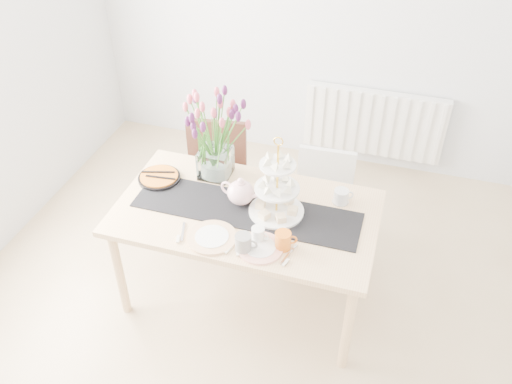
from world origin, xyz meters
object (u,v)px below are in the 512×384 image
(cream_jug, at_px, (341,196))
(mug_white, at_px, (258,234))
(mug_orange, at_px, (283,240))
(plate_left, at_px, (212,237))
(dining_table, at_px, (246,220))
(plate_right, at_px, (260,248))
(chair_white, at_px, (322,198))
(tulip_vase, at_px, (213,124))
(tart_tin, at_px, (159,178))
(teapot, at_px, (241,193))
(cake_stand, at_px, (277,195))
(chair_brown, at_px, (215,173))
(mug_grey, at_px, (243,243))
(radiator, at_px, (374,123))

(cream_jug, relative_size, mug_white, 1.02)
(mug_orange, height_order, plate_left, mug_orange)
(dining_table, bearing_deg, plate_right, -58.89)
(chair_white, relative_size, plate_left, 2.79)
(plate_left, bearing_deg, dining_table, 69.28)
(tulip_vase, relative_size, tart_tin, 2.58)
(tulip_vase, bearing_deg, teapot, -43.00)
(cake_stand, bearing_deg, cream_jug, 31.27)
(dining_table, bearing_deg, mug_orange, -39.82)
(chair_white, bearing_deg, dining_table, -123.93)
(cake_stand, distance_m, mug_white, 0.28)
(chair_brown, height_order, cream_jug, chair_brown)
(mug_grey, height_order, mug_orange, mug_grey)
(teapot, distance_m, tart_tin, 0.60)
(dining_table, xyz_separation_m, tulip_vase, (-0.30, 0.29, 0.47))
(cake_stand, height_order, plate_right, cake_stand)
(chair_white, xyz_separation_m, teapot, (-0.42, -0.55, 0.37))
(plate_left, bearing_deg, mug_grey, -11.06)
(mug_grey, height_order, plate_right, mug_grey)
(chair_brown, distance_m, chair_white, 0.81)
(teapot, height_order, tart_tin, teapot)
(teapot, bearing_deg, tart_tin, -175.49)
(radiator, height_order, cream_jug, cream_jug)
(tulip_vase, relative_size, plate_left, 2.45)
(dining_table, xyz_separation_m, teapot, (-0.05, 0.06, 0.16))
(radiator, distance_m, cake_stand, 1.84)
(tulip_vase, relative_size, mug_orange, 6.53)
(cream_jug, bearing_deg, tart_tin, 161.39)
(mug_white, bearing_deg, chair_brown, 133.24)
(tulip_vase, bearing_deg, mug_white, -49.36)
(radiator, bearing_deg, chair_white, -100.60)
(dining_table, xyz_separation_m, mug_white, (0.15, -0.23, 0.12))
(cream_jug, height_order, plate_left, cream_jug)
(radiator, distance_m, mug_grey, 2.20)
(chair_white, xyz_separation_m, mug_white, (-0.22, -0.83, 0.33))
(chair_white, distance_m, mug_white, 0.92)
(mug_white, xyz_separation_m, mug_orange, (0.15, -0.02, 0.01))
(tart_tin, height_order, mug_grey, mug_grey)
(radiator, distance_m, cream_jug, 1.57)
(cream_jug, xyz_separation_m, plate_left, (-0.65, -0.54, -0.04))
(radiator, height_order, mug_orange, mug_orange)
(radiator, xyz_separation_m, tulip_vase, (-0.89, -1.48, 0.69))
(radiator, height_order, plate_right, plate_right)
(mug_white, xyz_separation_m, plate_left, (-0.26, -0.06, -0.04))
(tulip_vase, bearing_deg, dining_table, -43.85)
(cake_stand, bearing_deg, mug_orange, -67.76)
(chair_white, bearing_deg, mug_white, -107.38)
(plate_right, bearing_deg, chair_brown, 124.68)
(radiator, height_order, tulip_vase, tulip_vase)
(mug_white, relative_size, plate_left, 0.31)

